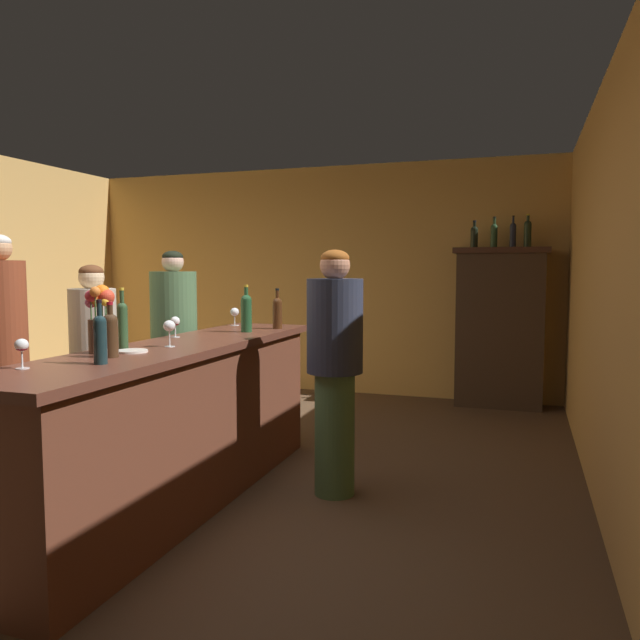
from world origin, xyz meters
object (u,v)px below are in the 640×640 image
at_px(flower_arrangement, 99,315).
at_px(bartender, 335,362).
at_px(wine_bottle_chardonnay, 277,311).
at_px(wine_bottle_riesling, 122,322).
at_px(wine_bottle_rose, 100,337).
at_px(wine_glass_mid, 235,313).
at_px(wine_glass_spare, 22,347).
at_px(display_bottle_center, 513,234).
at_px(display_bottle_midright, 528,232).
at_px(patron_near_entrance, 94,356).
at_px(display_bottle_midleft, 494,234).
at_px(wine_bottle_malbec, 246,311).
at_px(patron_in_grey, 174,343).
at_px(display_bottle_left, 474,236).
at_px(wine_glass_front, 169,327).
at_px(wine_glass_rear, 175,322).
at_px(cheese_plate, 132,351).
at_px(display_cabinet, 500,325).
at_px(bar_counter, 178,425).
at_px(wine_bottle_syrah, 111,333).
at_px(patron_redhead, 2,354).

xyz_separation_m(flower_arrangement, bartender, (1.04, 0.97, -0.35)).
bearing_deg(wine_bottle_chardonnay, wine_bottle_riesling, -105.85).
bearing_deg(wine_bottle_rose, flower_arrangement, 128.86).
bearing_deg(wine_glass_mid, wine_glass_spare, -88.75).
xyz_separation_m(display_bottle_center, display_bottle_midright, (0.15, 0.00, 0.01)).
relative_size(wine_bottle_chardonnay, wine_bottle_riesling, 0.89).
bearing_deg(patron_near_entrance, wine_bottle_chardonnay, 42.08).
xyz_separation_m(wine_bottle_riesling, display_bottle_midleft, (1.88, 3.77, 0.68)).
distance_m(display_bottle_midright, patron_near_entrance, 4.40).
bearing_deg(patron_near_entrance, wine_bottle_malbec, 31.19).
bearing_deg(patron_in_grey, wine_bottle_malbec, 66.09).
relative_size(wine_bottle_riesling, display_bottle_left, 1.22).
height_order(wine_glass_front, display_bottle_left, display_bottle_left).
bearing_deg(display_bottle_midright, display_bottle_left, 180.00).
distance_m(wine_glass_rear, patron_in_grey, 0.81).
bearing_deg(cheese_plate, wine_bottle_malbec, 83.84).
bearing_deg(cheese_plate, wine_glass_front, 75.81).
height_order(display_cabinet, wine_bottle_rose, display_cabinet).
bearing_deg(bar_counter, display_bottle_center, 61.65).
distance_m(wine_bottle_riesling, display_bottle_left, 4.18).
distance_m(wine_bottle_riesling, display_bottle_midleft, 4.26).
bearing_deg(flower_arrangement, patron_in_grey, 107.15).
height_order(wine_bottle_syrah, wine_glass_rear, wine_bottle_syrah).
bearing_deg(flower_arrangement, patron_redhead, 165.31).
distance_m(wine_bottle_riesling, display_bottle_midright, 4.42).
xyz_separation_m(bar_counter, display_bottle_center, (1.88, 3.49, 1.33)).
relative_size(bar_counter, patron_near_entrance, 1.94).
xyz_separation_m(wine_bottle_malbec, patron_near_entrance, (-1.11, -0.31, -0.34)).
distance_m(wine_bottle_chardonnay, wine_bottle_riesling, 1.43).
relative_size(wine_glass_mid, display_bottle_center, 0.44).
relative_size(wine_glass_front, bartender, 0.10).
bearing_deg(wine_glass_front, flower_arrangement, -121.22).
height_order(wine_glass_rear, display_bottle_center, display_bottle_center).
height_order(wine_bottle_chardonnay, patron_in_grey, patron_in_grey).
height_order(wine_bottle_malbec, wine_bottle_rose, wine_bottle_malbec).
bearing_deg(wine_bottle_syrah, wine_bottle_chardonnay, 82.26).
height_order(wine_glass_rear, display_bottle_midleft, display_bottle_midleft).
bearing_deg(wine_glass_rear, wine_bottle_riesling, -87.14).
xyz_separation_m(wine_bottle_malbec, wine_glass_rear, (-0.30, -0.47, -0.05)).
bearing_deg(patron_redhead, display_bottle_midleft, 59.11).
xyz_separation_m(wine_bottle_malbec, patron_redhead, (-1.23, -1.02, -0.23)).
bearing_deg(display_bottle_center, wine_bottle_rose, -112.85).
relative_size(flower_arrangement, cheese_plate, 2.16).
xyz_separation_m(display_bottle_left, patron_near_entrance, (-2.51, -3.00, -1.01)).
relative_size(wine_bottle_riesling, wine_glass_front, 2.23).
bearing_deg(display_bottle_midleft, patron_near_entrance, -132.12).
distance_m(wine_bottle_chardonnay, patron_in_grey, 0.89).
height_order(display_cabinet, cheese_plate, display_cabinet).
height_order(wine_bottle_riesling, flower_arrangement, flower_arrangement).
distance_m(wine_glass_mid, display_bottle_left, 2.92).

